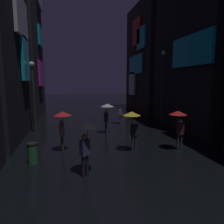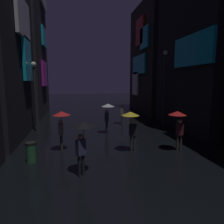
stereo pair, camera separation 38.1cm
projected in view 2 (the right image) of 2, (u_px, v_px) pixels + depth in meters
name	position (u px, v px, depth m)	size (l,w,h in m)	color
building_left_far	(20.00, 15.00, 20.69)	(4.25, 8.41, 20.86)	#232328
building_right_mid	(205.00, 23.00, 14.91)	(4.25, 8.01, 15.90)	black
building_right_far	(155.00, 59.00, 23.93)	(4.25, 7.96, 12.54)	#2D2826
pedestrian_far_right_black	(122.00, 105.00, 16.80)	(0.90, 0.90, 2.12)	#38332D
pedestrian_near_crossing_black	(83.00, 133.00, 7.62)	(0.90, 0.90, 2.12)	black
pedestrian_midstreet_centre_yellow	(131.00, 120.00, 10.19)	(0.90, 0.90, 2.12)	#2D2D38
pedestrian_foreground_left_red	(178.00, 120.00, 10.34)	(0.90, 0.90, 2.12)	#38332D
pedestrian_midstreet_left_clear	(107.00, 110.00, 13.84)	(0.90, 0.90, 2.12)	#2D2D38
pedestrian_foreground_right_red	(61.00, 120.00, 10.31)	(0.90, 0.90, 2.12)	#38332D
streetlamp_left_far	(35.00, 88.00, 14.11)	(0.36, 0.36, 4.99)	#2D2D33
streetlamp_right_far	(164.00, 80.00, 16.26)	(0.36, 0.36, 6.09)	#2D2D33
trash_bin	(31.00, 152.00, 9.01)	(0.46, 0.46, 0.93)	#265933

